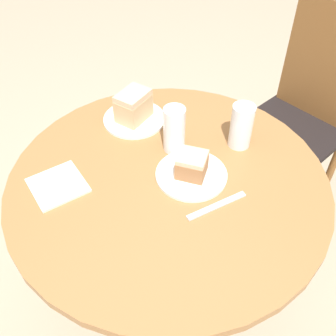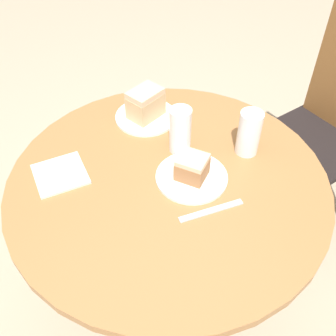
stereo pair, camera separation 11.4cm
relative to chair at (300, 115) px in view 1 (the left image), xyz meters
name	(u,v)px [view 1 (the left image)]	position (x,y,z in m)	size (l,w,h in m)	color
ground_plane	(168,298)	(0.04, -0.88, -0.50)	(8.00, 8.00, 0.00)	tan
table	(168,217)	(0.04, -0.88, 0.06)	(0.96, 0.96, 0.75)	#9E6B3D
chair	(300,115)	(0.00, 0.00, 0.00)	(0.43, 0.41, 0.98)	brown
plate_near	(191,175)	(0.09, -0.83, 0.25)	(0.21, 0.21, 0.01)	white
plate_far	(134,119)	(-0.24, -0.77, 0.25)	(0.21, 0.21, 0.01)	white
cake_slice_near	(192,165)	(0.09, -0.83, 0.29)	(0.11, 0.11, 0.07)	#9E6B42
cake_slice_far	(133,106)	(-0.24, -0.77, 0.31)	(0.11, 0.13, 0.10)	tan
glass_lemonade	(174,132)	(-0.04, -0.78, 0.32)	(0.07, 0.07, 0.15)	beige
glass_water	(241,128)	(0.09, -0.61, 0.31)	(0.07, 0.07, 0.15)	silver
napkin_stack	(58,185)	(-0.15, -1.14, 0.25)	(0.17, 0.17, 0.01)	silver
fork	(217,206)	(0.22, -0.86, 0.25)	(0.07, 0.19, 0.00)	silver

